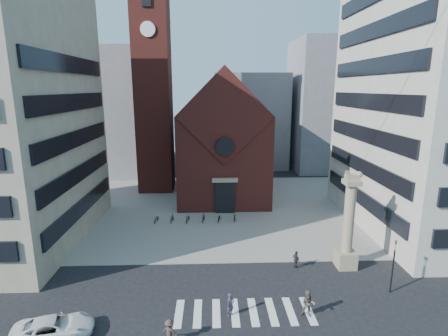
% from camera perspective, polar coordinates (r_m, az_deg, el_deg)
% --- Properties ---
extents(ground, '(120.00, 120.00, 0.00)m').
position_cam_1_polar(ground, '(28.97, 1.56, -19.04)').
color(ground, black).
rests_on(ground, ground).
extents(piazza, '(46.00, 30.00, 0.05)m').
position_cam_1_polar(piazza, '(46.16, 0.04, -6.42)').
color(piazza, gray).
rests_on(piazza, ground).
extents(zebra_crossing, '(10.20, 3.20, 0.01)m').
position_cam_1_polar(zebra_crossing, '(26.52, 3.29, -22.42)').
color(zebra_crossing, white).
rests_on(zebra_crossing, ground).
extents(church, '(12.00, 16.65, 18.00)m').
position_cam_1_polar(church, '(50.12, -0.23, 4.51)').
color(church, maroon).
rests_on(church, ground).
extents(campanile, '(5.50, 5.50, 31.20)m').
position_cam_1_polar(campanile, '(53.16, -11.48, 13.13)').
color(campanile, maroon).
rests_on(campanile, ground).
extents(bg_block_left, '(16.00, 14.00, 22.00)m').
position_cam_1_polar(bg_block_left, '(67.21, -18.19, 8.62)').
color(bg_block_left, gray).
rests_on(bg_block_left, ground).
extents(bg_block_mid, '(14.00, 12.00, 18.00)m').
position_cam_1_polar(bg_block_mid, '(70.22, 4.16, 7.74)').
color(bg_block_mid, gray).
rests_on(bg_block_mid, ground).
extents(bg_block_right, '(16.00, 14.00, 24.00)m').
position_cam_1_polar(bg_block_right, '(70.68, 17.67, 9.65)').
color(bg_block_right, gray).
rests_on(bg_block_right, ground).
extents(lion_column, '(1.63, 1.60, 8.68)m').
position_cam_1_polar(lion_column, '(32.17, 19.59, -9.53)').
color(lion_column, gray).
rests_on(lion_column, ground).
extents(traffic_light, '(0.13, 0.16, 4.30)m').
position_cam_1_polar(traffic_light, '(30.17, 25.88, -14.09)').
color(traffic_light, black).
rests_on(traffic_light, ground).
extents(white_car, '(5.23, 3.30, 1.34)m').
position_cam_1_polar(white_car, '(26.30, -26.10, -22.43)').
color(white_car, white).
rests_on(white_car, ground).
extents(pedestrian_0, '(0.71, 0.69, 1.65)m').
position_cam_1_polar(pedestrian_0, '(25.72, 1.05, -21.42)').
color(pedestrian_0, '#3B3245').
rests_on(pedestrian_0, ground).
extents(pedestrian_1, '(1.13, 1.00, 1.95)m').
position_cam_1_polar(pedestrian_1, '(26.18, 13.56, -20.75)').
color(pedestrian_1, '#61564D').
rests_on(pedestrian_1, ground).
extents(pedestrian_2, '(0.70, 0.99, 1.56)m').
position_cam_1_polar(pedestrian_2, '(31.98, 11.68, -14.43)').
color(pedestrian_2, '#282930').
rests_on(pedestrian_2, ground).
extents(pedestrian_3, '(1.17, 0.91, 1.59)m').
position_cam_1_polar(pedestrian_3, '(23.83, -8.86, -24.85)').
color(pedestrian_3, '#41312B').
rests_on(pedestrian_3, ground).
extents(scooter_0, '(0.80, 1.68, 0.84)m').
position_cam_1_polar(scooter_0, '(41.75, -10.98, -8.16)').
color(scooter_0, black).
rests_on(scooter_0, piazza).
extents(scooter_1, '(0.68, 1.61, 0.94)m').
position_cam_1_polar(scooter_1, '(41.50, -8.47, -8.12)').
color(scooter_1, black).
rests_on(scooter_1, piazza).
extents(scooter_2, '(0.80, 1.68, 0.84)m').
position_cam_1_polar(scooter_2, '(41.35, -5.93, -8.20)').
color(scooter_2, black).
rests_on(scooter_2, piazza).
extents(scooter_3, '(0.68, 1.61, 0.94)m').
position_cam_1_polar(scooter_3, '(41.25, -3.38, -8.13)').
color(scooter_3, black).
rests_on(scooter_3, piazza).
extents(scooter_4, '(0.80, 1.68, 0.84)m').
position_cam_1_polar(scooter_4, '(41.27, -0.82, -8.17)').
color(scooter_4, black).
rests_on(scooter_4, piazza).
extents(scooter_5, '(0.68, 1.61, 0.94)m').
position_cam_1_polar(scooter_5, '(41.33, 1.74, -8.07)').
color(scooter_5, black).
rests_on(scooter_5, piazza).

